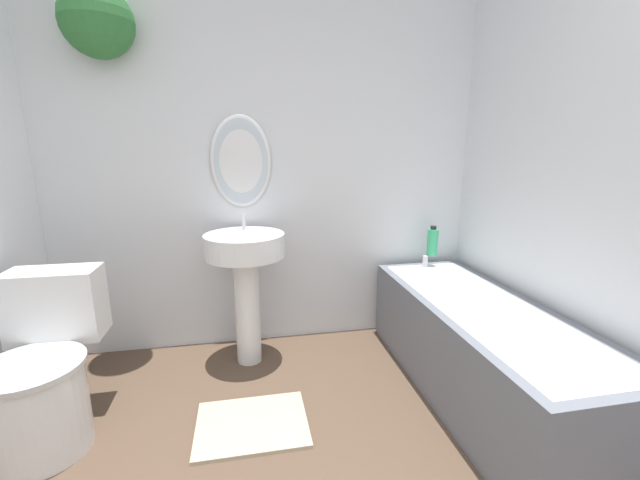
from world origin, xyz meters
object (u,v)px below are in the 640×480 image
(bathtub, at_px, (481,348))
(shampoo_bottle, at_px, (433,242))
(pedestal_sink, at_px, (246,268))
(toilet, at_px, (44,373))

(bathtub, xyz_separation_m, shampoo_bottle, (0.05, 0.73, 0.42))
(bathtub, bearing_deg, shampoo_bottle, 85.80)
(pedestal_sink, xyz_separation_m, bathtub, (1.23, -0.59, -0.35))
(pedestal_sink, relative_size, bathtub, 0.57)
(pedestal_sink, bearing_deg, shampoo_bottle, 6.37)
(pedestal_sink, height_order, shampoo_bottle, pedestal_sink)
(toilet, distance_m, bathtub, 2.15)
(toilet, bearing_deg, shampoo_bottle, 16.52)
(pedestal_sink, bearing_deg, bathtub, -25.46)
(shampoo_bottle, bearing_deg, pedestal_sink, -173.63)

